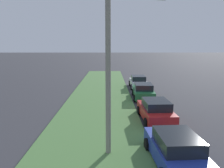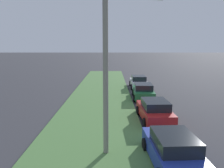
# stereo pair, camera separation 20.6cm
# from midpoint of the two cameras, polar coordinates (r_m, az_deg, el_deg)

# --- Properties ---
(grass_median) EXTENTS (60.00, 6.00, 0.12)m
(grass_median) POSITION_cam_midpoint_polar(r_m,az_deg,el_deg) (14.25, -4.79, -10.93)
(grass_median) COLOR #517F42
(grass_median) RESTS_ON ground
(parked_car_blue) EXTENTS (4.39, 2.20, 1.47)m
(parked_car_blue) POSITION_cam_midpoint_polar(r_m,az_deg,el_deg) (10.31, 15.24, -15.76)
(parked_car_blue) COLOR #23389E
(parked_car_blue) RESTS_ON ground
(parked_car_red) EXTENTS (4.38, 2.17, 1.47)m
(parked_car_red) POSITION_cam_midpoint_polar(r_m,az_deg,el_deg) (15.65, 10.59, -6.62)
(parked_car_red) COLOR red
(parked_car_red) RESTS_ON ground
(parked_car_green) EXTENTS (4.39, 2.19, 1.47)m
(parked_car_green) POSITION_cam_midpoint_polar(r_m,az_deg,el_deg) (21.88, 7.67, -1.81)
(parked_car_green) COLOR #1E6B38
(parked_car_green) RESTS_ON ground
(parked_car_white) EXTENTS (4.32, 2.07, 1.47)m
(parked_car_white) POSITION_cam_midpoint_polar(r_m,az_deg,el_deg) (27.35, 6.41, 0.56)
(parked_car_white) COLOR silver
(parked_car_white) RESTS_ON ground
(streetlight) EXTENTS (1.06, 2.81, 7.50)m
(streetlight) POSITION_cam_midpoint_polar(r_m,az_deg,el_deg) (10.03, 0.37, 5.72)
(streetlight) COLOR gray
(streetlight) RESTS_ON ground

